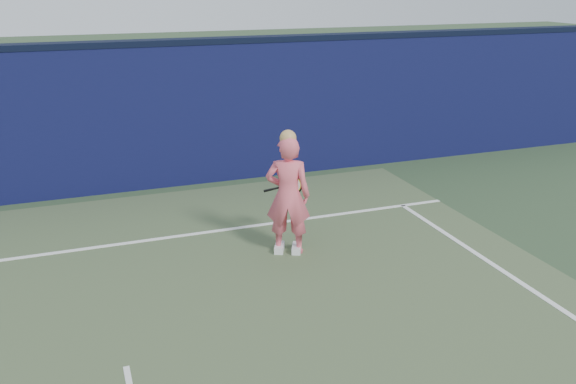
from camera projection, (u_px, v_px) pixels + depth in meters
name	position (u px, v px, depth m)	size (l,w,h in m)	color
backstop_wall	(86.00, 123.00, 10.40)	(24.00, 0.40, 2.50)	#0D113C
wall_cap	(78.00, 45.00, 9.97)	(24.00, 0.42, 0.10)	black
player	(288.00, 195.00, 8.19)	(0.71, 0.61, 1.73)	#F76073
racket	(290.00, 186.00, 8.60)	(0.52, 0.28, 0.30)	black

